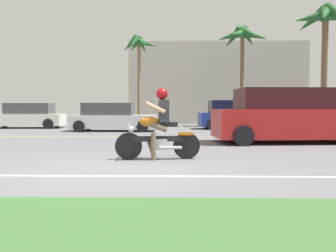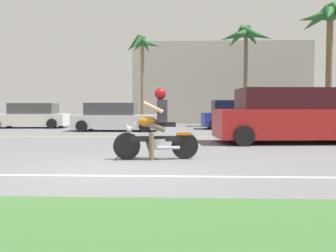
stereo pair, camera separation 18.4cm
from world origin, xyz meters
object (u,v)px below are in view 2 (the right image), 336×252
at_px(parked_car_0, 31,116).
at_px(palm_tree_0, 142,50).
at_px(motorcyclist, 157,129).
at_px(palm_tree_2, 330,23).
at_px(suv_nearby, 289,116).
at_px(palm_tree_1, 246,39).
at_px(parked_car_2, 235,116).
at_px(parked_car_1, 115,118).

height_order(parked_car_0, palm_tree_0, palm_tree_0).
bearing_deg(motorcyclist, palm_tree_2, 56.05).
distance_m(suv_nearby, palm_tree_2, 13.27).
xyz_separation_m(motorcyclist, palm_tree_1, (4.49, 13.92, 4.69)).
relative_size(parked_car_2, palm_tree_0, 0.68).
bearing_deg(palm_tree_2, parked_car_2, -153.63).
relative_size(palm_tree_0, palm_tree_1, 0.90).
height_order(parked_car_1, palm_tree_0, palm_tree_0).
xyz_separation_m(parked_car_1, parked_car_2, (6.34, 1.90, 0.07)).
height_order(suv_nearby, parked_car_0, suv_nearby).
height_order(motorcyclist, parked_car_0, motorcyclist).
relative_size(parked_car_0, palm_tree_0, 0.78).
xyz_separation_m(parked_car_2, palm_tree_2, (6.27, 3.11, 5.73)).
height_order(parked_car_2, palm_tree_2, palm_tree_2).
bearing_deg(motorcyclist, parked_car_0, 124.29).
relative_size(motorcyclist, palm_tree_0, 0.35).
bearing_deg(palm_tree_2, palm_tree_1, -173.08).
distance_m(motorcyclist, palm_tree_1, 15.36).
relative_size(parked_car_0, parked_car_2, 1.14).
distance_m(palm_tree_0, palm_tree_1, 6.43).
bearing_deg(parked_car_0, parked_car_2, -2.79).
distance_m(parked_car_2, palm_tree_2, 9.04).
height_order(parked_car_2, palm_tree_1, palm_tree_1).
distance_m(suv_nearby, palm_tree_1, 10.98).
bearing_deg(parked_car_1, palm_tree_0, 78.08).
bearing_deg(parked_car_1, suv_nearby, -38.90).
distance_m(parked_car_0, palm_tree_2, 19.08).
bearing_deg(palm_tree_0, parked_car_1, -101.92).
bearing_deg(palm_tree_1, palm_tree_2, 6.92).
distance_m(parked_car_1, palm_tree_2, 14.76).
height_order(motorcyclist, suv_nearby, suv_nearby).
height_order(palm_tree_0, palm_tree_2, palm_tree_2).
relative_size(suv_nearby, palm_tree_2, 0.66).
bearing_deg(motorcyclist, parked_car_2, 72.84).
bearing_deg(palm_tree_2, parked_car_1, -158.34).
xyz_separation_m(palm_tree_0, palm_tree_1, (6.40, 0.07, 0.65)).
bearing_deg(palm_tree_0, suv_nearby, -58.48).
distance_m(parked_car_0, parked_car_2, 11.75).
distance_m(suv_nearby, parked_car_0, 14.82).
distance_m(parked_car_2, palm_tree_0, 7.16).
relative_size(motorcyclist, suv_nearby, 0.38).
relative_size(motorcyclist, palm_tree_1, 0.31).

